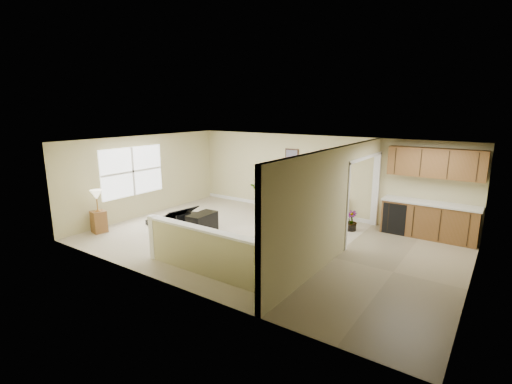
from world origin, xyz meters
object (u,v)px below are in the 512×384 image
Objects in this scene: piano_bench at (202,224)px; loveseat at (320,207)px; accent_table at (291,199)px; piano at (176,207)px; small_plant at (351,222)px; lamp_stand at (98,215)px; palm_plant at (267,193)px.

loveseat reaches higher than piano_bench.
loveseat is at bearing 8.90° from accent_table.
piano is 5.00m from small_plant.
small_plant is (1.22, -0.61, -0.10)m from loveseat.
loveseat reaches higher than small_plant.
piano is 2.09m from lamp_stand.
accent_table is (2.25, 2.78, -0.01)m from piano.
lamp_stand reaches higher than small_plant.
palm_plant is at bearing 172.01° from small_plant.
piano is at bearing -128.97° from accent_table.
piano_bench is 0.53× the size of loveseat.
small_plant is at bearing 35.79° from lamp_stand.
lamp_stand reaches higher than loveseat.
loveseat is (1.97, 3.16, 0.05)m from piano_bench.
palm_plant reaches higher than accent_table.
lamp_stand is at bearing -129.23° from loveseat.
lamp_stand is (-5.60, -4.04, 0.26)m from small_plant.
lamp_stand reaches higher than accent_table.
palm_plant is (1.39, 2.74, 0.07)m from piano.
piano is 3.57m from accent_table.
piano_bench is (1.23, -0.23, -0.23)m from piano.
piano reaches higher than small_plant.
loveseat is 2.05× the size of accent_table.
lamp_stand is (-1.18, -1.72, -0.01)m from piano.
lamp_stand reaches higher than piano_bench.
accent_table is (1.02, 3.01, 0.21)m from piano_bench.
lamp_stand is (-2.57, -4.46, -0.08)m from palm_plant.
piano_bench is 0.72× the size of lamp_stand.
small_plant is at bearing 36.77° from piano.
accent_table is 5.66m from lamp_stand.
piano reaches higher than piano_bench.
palm_plant reaches higher than small_plant.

